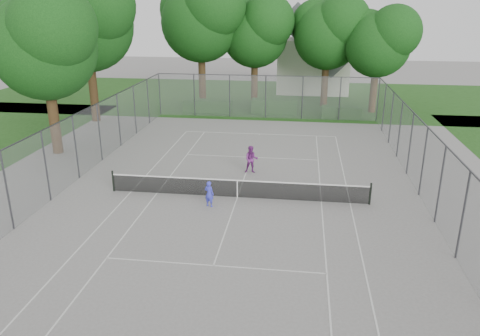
# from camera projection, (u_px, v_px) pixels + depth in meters

# --- Properties ---
(ground) EXTENTS (120.00, 120.00, 0.00)m
(ground) POSITION_uv_depth(u_px,v_px,m) (237.00, 197.00, 23.17)
(ground) COLOR slate
(ground) RESTS_ON ground
(grass_far) EXTENTS (60.00, 20.00, 0.00)m
(grass_far) POSITION_uv_depth(u_px,v_px,m) (272.00, 97.00, 47.44)
(grass_far) COLOR #1B4513
(grass_far) RESTS_ON ground
(court_markings) EXTENTS (11.03, 23.83, 0.01)m
(court_markings) POSITION_uv_depth(u_px,v_px,m) (237.00, 197.00, 23.17)
(court_markings) COLOR silver
(court_markings) RESTS_ON ground
(tennis_net) EXTENTS (12.87, 0.10, 1.10)m
(tennis_net) POSITION_uv_depth(u_px,v_px,m) (237.00, 188.00, 23.00)
(tennis_net) COLOR black
(tennis_net) RESTS_ON ground
(perimeter_fence) EXTENTS (18.08, 34.08, 3.52)m
(perimeter_fence) POSITION_uv_depth(u_px,v_px,m) (237.00, 163.00, 22.56)
(perimeter_fence) COLOR #38383D
(perimeter_fence) RESTS_ON ground
(tree_far_left) EXTENTS (8.08, 7.38, 11.61)m
(tree_far_left) POSITION_uv_depth(u_px,v_px,m) (201.00, 16.00, 41.38)
(tree_far_left) COLOR #372414
(tree_far_left) RESTS_ON ground
(tree_far_midleft) EXTENTS (6.90, 6.30, 9.92)m
(tree_far_midleft) POSITION_uv_depth(u_px,v_px,m) (256.00, 29.00, 42.39)
(tree_far_midleft) COLOR #372414
(tree_far_midleft) RESTS_ON ground
(tree_far_midright) EXTENTS (6.88, 6.28, 9.88)m
(tree_far_midright) POSITION_uv_depth(u_px,v_px,m) (329.00, 30.00, 41.26)
(tree_far_midright) COLOR #372414
(tree_far_midright) RESTS_ON ground
(tree_far_right) EXTENTS (6.28, 5.73, 9.03)m
(tree_far_right) POSITION_uv_depth(u_px,v_px,m) (380.00, 39.00, 38.96)
(tree_far_right) COLOR #372414
(tree_far_right) RESTS_ON ground
(tree_side_back) EXTENTS (8.18, 7.47, 11.75)m
(tree_side_back) POSITION_uv_depth(u_px,v_px,m) (86.00, 17.00, 35.34)
(tree_side_back) COLOR #372414
(tree_side_back) RESTS_ON ground
(tree_side_front) EXTENTS (7.15, 6.53, 10.28)m
(tree_side_front) POSITION_uv_depth(u_px,v_px,m) (44.00, 39.00, 27.63)
(tree_side_front) COLOR #372414
(tree_side_front) RESTS_ON ground
(hedge_left) EXTENTS (4.19, 1.26, 1.05)m
(hedge_left) POSITION_uv_depth(u_px,v_px,m) (208.00, 106.00, 40.99)
(hedge_left) COLOR #1C4616
(hedge_left) RESTS_ON ground
(hedge_mid) EXTENTS (3.91, 1.12, 1.23)m
(hedge_mid) POSITION_uv_depth(u_px,v_px,m) (274.00, 106.00, 40.39)
(hedge_mid) COLOR #1C4616
(hedge_mid) RESTS_ON ground
(hedge_right) EXTENTS (3.23, 1.19, 0.97)m
(hedge_right) POSITION_uv_depth(u_px,v_px,m) (341.00, 112.00, 38.81)
(hedge_right) COLOR #1C4616
(hedge_right) RESTS_ON ground
(house) EXTENTS (7.33, 5.68, 9.12)m
(house) POSITION_uv_depth(u_px,v_px,m) (313.00, 57.00, 49.26)
(house) COLOR silver
(house) RESTS_ON ground
(girl_player) EXTENTS (0.54, 0.44, 1.26)m
(girl_player) POSITION_uv_depth(u_px,v_px,m) (209.00, 194.00, 21.98)
(girl_player) COLOR #3A3ED9
(girl_player) RESTS_ON ground
(woman_player) EXTENTS (0.81, 0.66, 1.57)m
(woman_player) POSITION_uv_depth(u_px,v_px,m) (251.00, 159.00, 26.28)
(woman_player) COLOR #78297D
(woman_player) RESTS_ON ground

